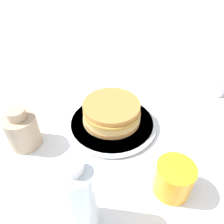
# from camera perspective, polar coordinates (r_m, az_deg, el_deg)

# --- Properties ---
(ground_plane) EXTENTS (4.00, 4.00, 0.00)m
(ground_plane) POSITION_cam_1_polar(r_m,az_deg,el_deg) (0.63, -1.96, -4.69)
(ground_plane) COLOR white
(plate) EXTENTS (0.26, 0.26, 0.01)m
(plate) POSITION_cam_1_polar(r_m,az_deg,el_deg) (0.64, 0.00, -2.74)
(plate) COLOR silver
(plate) RESTS_ON ground_plane
(pancake_stack) EXTENTS (0.17, 0.16, 0.06)m
(pancake_stack) POSITION_cam_1_polar(r_m,az_deg,el_deg) (0.61, -0.10, -0.27)
(pancake_stack) COLOR tan
(pancake_stack) RESTS_ON plate
(juice_glass) EXTENTS (0.08, 0.08, 0.08)m
(juice_glass) POSITION_cam_1_polar(r_m,az_deg,el_deg) (0.50, 15.78, -16.45)
(juice_glass) COLOR orange
(juice_glass) RESTS_ON ground_plane
(cream_jug) EXTENTS (0.08, 0.08, 0.12)m
(cream_jug) POSITION_cam_1_polar(r_m,az_deg,el_deg) (0.60, -22.40, -4.32)
(cream_jug) COLOR tan
(cream_jug) RESTS_ON ground_plane
(water_bottle_near) EXTENTS (0.06, 0.06, 0.19)m
(water_bottle_near) POSITION_cam_1_polar(r_m,az_deg,el_deg) (0.41, -8.49, -21.46)
(water_bottle_near) COLOR silver
(water_bottle_near) RESTS_ON ground_plane
(water_bottle_far) EXTENTS (0.07, 0.07, 0.19)m
(water_bottle_far) POSITION_cam_1_polar(r_m,az_deg,el_deg) (0.80, 26.69, 9.67)
(water_bottle_far) COLOR white
(water_bottle_far) RESTS_ON ground_plane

